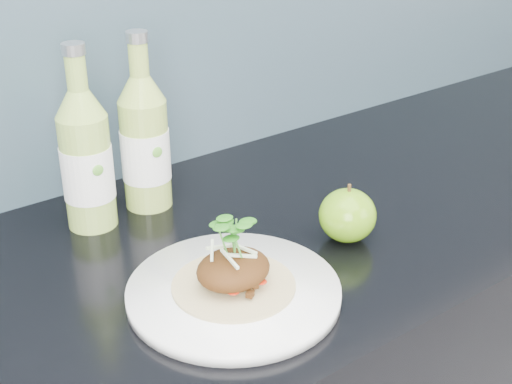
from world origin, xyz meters
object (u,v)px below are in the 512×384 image
dinner_plate (234,292)px  cider_bottle_left (86,160)px  cider_bottle_right (145,143)px  green_apple (348,215)px

dinner_plate → cider_bottle_left: size_ratio=1.15×
cider_bottle_left → cider_bottle_right: size_ratio=1.00×
dinner_plate → cider_bottle_right: cider_bottle_right is taller
cider_bottle_left → cider_bottle_right: same height
dinner_plate → cider_bottle_left: cider_bottle_left is taller
dinner_plate → green_apple: green_apple is taller
green_apple → cider_bottle_right: (-0.17, 0.27, 0.07)m
green_apple → cider_bottle_left: 0.38m
green_apple → cider_bottle_right: cider_bottle_right is taller
green_apple → cider_bottle_left: bearing=136.2°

